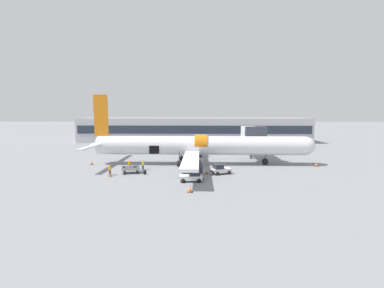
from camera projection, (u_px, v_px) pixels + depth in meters
The scene contains 16 objects.
ground_plane at pixel (188, 167), 43.26m from camera, with size 500.00×500.00×0.00m, color gray.
terminal_strip at pixel (194, 130), 83.12m from camera, with size 72.32×11.81×7.64m.
jet_bridge_stub at pixel (252, 135), 50.40m from camera, with size 3.77×9.19×6.64m.
airplane at pixel (198, 146), 45.64m from camera, with size 40.32×33.16×12.33m.
baggage_tug_lead at pixel (220, 170), 38.53m from camera, with size 3.26×2.61×1.50m.
baggage_tug_mid at pixel (192, 177), 34.26m from camera, with size 3.27×2.11×1.47m.
baggage_cart_loading at pixel (131, 170), 39.12m from camera, with size 3.73×2.61×1.04m.
ground_crew_loader_a at pixel (110, 170), 37.63m from camera, with size 0.46×0.54×1.57m.
ground_crew_loader_b at pixel (130, 164), 41.61m from camera, with size 0.53×0.44×1.53m.
ground_crew_driver at pixel (143, 165), 41.40m from camera, with size 0.48×0.51×1.55m.
suitcase_on_tarmac_upright at pixel (145, 172), 38.30m from camera, with size 0.47×0.42×0.63m.
suitcase_on_tarmac_spare at pixel (110, 175), 36.72m from camera, with size 0.43×0.37×0.68m.
safety_cone_nose at pixel (316, 164), 43.96m from camera, with size 0.57×0.57×0.72m.
safety_cone_engine_left at pixel (190, 189), 29.57m from camera, with size 0.62×0.62×0.80m.
safety_cone_wingtip at pixel (207, 171), 38.64m from camera, with size 0.45×0.45×0.74m.
safety_cone_tail at pixel (92, 163), 45.48m from camera, with size 0.52×0.52×0.76m.
Camera 1 is at (2.07, -42.45, 8.99)m, focal length 24.00 mm.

